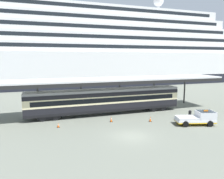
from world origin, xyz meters
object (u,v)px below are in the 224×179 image
Objects in this scene: train_carriage at (106,100)px; quay_bollard at (190,113)px; cruise_ship at (29,50)px; traffic_cone_far at (58,125)px; service_truck at (199,117)px; traffic_cone_near at (150,119)px; traffic_cone_mid at (111,119)px.

quay_bollard is (12.14, -5.44, -1.80)m from train_carriage.
cruise_ship reaches higher than traffic_cone_far.
cruise_ship is at bearing 114.09° from service_truck.
service_truck is 7.45× the size of traffic_cone_near.
cruise_ship is at bearing 109.99° from traffic_cone_near.
cruise_ship is 229.08× the size of traffic_cone_near.
cruise_ship reaches higher than service_truck.
traffic_cone_mid is at bearing -97.98° from train_carriage.
traffic_cone_mid is at bearing -75.21° from cruise_ship.
cruise_ship reaches higher than train_carriage.
quay_bollard is at bearing 4.84° from traffic_cone_near.
service_truck is 5.79× the size of quay_bollard.
traffic_cone_far is (-8.02, -4.50, -2.02)m from train_carriage.
traffic_cone_far is (-18.42, 4.89, -0.70)m from service_truck.
cruise_ship is 287.50× the size of traffic_cone_far.
train_carriage reaches higher than traffic_cone_mid.
train_carriage is 4.53× the size of service_truck.
service_truck is 9.35× the size of traffic_cone_far.
train_carriage is 9.42m from traffic_cone_far.
traffic_cone_mid is at bearing 162.68° from traffic_cone_near.
cruise_ship is 50.85m from traffic_cone_mid.
quay_bollard reaches higher than traffic_cone_near.
train_carriage is at bearing -73.05° from cruise_ship.
train_carriage reaches higher than quay_bollard.
train_carriage is (13.26, -43.52, -9.51)m from cruise_ship.
traffic_cone_near is (-5.62, 3.33, -0.62)m from service_truck.
quay_bollard reaches higher than traffic_cone_far.
traffic_cone_near reaches higher than traffic_cone_far.
cruise_ship reaches higher than traffic_cone_mid.
traffic_cone_mid is at bearing 155.52° from service_truck.
traffic_cone_far is at bearing 173.04° from traffic_cone_near.
traffic_cone_near is 1.26× the size of traffic_cone_far.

